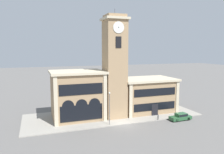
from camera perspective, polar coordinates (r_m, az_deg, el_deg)
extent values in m
plane|color=#605E5B|center=(42.53, 3.18, -12.40)|extent=(300.00, 300.00, 0.00)
cube|color=gray|center=(48.30, 0.12, -9.87)|extent=(37.02, 13.12, 0.15)
cube|color=#9E7F5B|center=(45.10, 0.70, 1.86)|extent=(4.21, 4.21, 20.11)
cube|color=beige|center=(45.31, 0.72, 14.92)|extent=(4.91, 4.91, 0.45)
cube|color=#9E7F5B|center=(45.39, 0.72, 15.57)|extent=(3.87, 3.87, 0.60)
cylinder|color=#4C4C51|center=(45.53, 0.72, 16.69)|extent=(0.10, 0.10, 1.20)
cylinder|color=silver|center=(43.10, 1.74, 12.84)|extent=(2.25, 0.10, 2.25)
cylinder|color=black|center=(43.04, 1.77, 12.85)|extent=(0.18, 0.04, 0.18)
cylinder|color=silver|center=(45.89, 3.30, 12.49)|extent=(0.10, 2.25, 2.25)
cylinder|color=black|center=(45.92, 3.38, 12.48)|extent=(0.04, 0.18, 0.18)
cube|color=black|center=(42.93, 1.72, 9.08)|extent=(1.18, 0.10, 2.20)
cube|color=#9E7F5B|center=(45.75, -9.00, -4.89)|extent=(10.16, 8.01, 9.48)
cube|color=beige|center=(44.98, -9.13, 1.30)|extent=(10.86, 8.71, 0.45)
cube|color=beige|center=(41.20, -14.45, -6.39)|extent=(0.70, 0.16, 9.48)
cube|color=beige|center=(43.03, -1.76, -5.58)|extent=(0.70, 0.16, 9.48)
cube|color=black|center=(41.45, -8.02, -3.20)|extent=(8.33, 0.10, 2.09)
cube|color=black|center=(42.51, -7.91, -9.24)|extent=(8.13, 0.10, 3.03)
cylinder|color=black|center=(41.68, -11.39, -7.49)|extent=(2.23, 0.06, 2.23)
cylinder|color=black|center=(42.09, -7.94, -7.27)|extent=(2.23, 0.06, 2.23)
cylinder|color=black|center=(42.66, -4.58, -7.02)|extent=(2.23, 0.06, 2.23)
cube|color=#9E7F5B|center=(51.28, 8.86, -4.85)|extent=(12.11, 8.01, 7.25)
cube|color=beige|center=(50.62, 8.95, -0.58)|extent=(12.81, 8.71, 0.45)
cube|color=beige|center=(45.23, 4.94, -6.42)|extent=(0.70, 0.16, 7.25)
cube|color=beige|center=(50.95, 16.74, -5.15)|extent=(0.70, 0.16, 7.25)
cube|color=black|center=(47.52, 11.23, -3.89)|extent=(9.93, 0.10, 1.60)
cube|color=black|center=(48.42, 11.12, -8.45)|extent=(1.50, 0.12, 2.61)
cube|color=black|center=(48.22, 11.14, -7.55)|extent=(9.93, 0.10, 1.62)
cube|color=#285633|center=(47.09, 17.41, -10.11)|extent=(4.58, 1.86, 0.66)
cube|color=#285633|center=(47.02, 17.62, -9.35)|extent=(2.22, 1.61, 0.58)
cube|color=black|center=(47.02, 17.62, -9.35)|extent=(2.14, 1.64, 0.44)
cylinder|color=black|center=(45.75, 16.61, -10.82)|extent=(0.68, 0.24, 0.67)
cylinder|color=black|center=(46.86, 15.47, -10.35)|extent=(0.68, 0.24, 0.67)
cylinder|color=black|center=(47.47, 19.32, -10.27)|extent=(0.68, 0.24, 0.67)
cylinder|color=black|center=(48.55, 18.16, -9.83)|extent=(0.68, 0.24, 0.67)
cylinder|color=#4C4C51|center=(41.32, -0.66, -8.47)|extent=(0.12, 0.12, 5.89)
sphere|color=silver|center=(40.59, -0.67, -4.22)|extent=(0.36, 0.36, 0.36)
cylinder|color=black|center=(45.86, 11.93, -10.28)|extent=(0.18, 0.18, 0.90)
sphere|color=black|center=(45.71, 11.95, -9.65)|extent=(0.16, 0.16, 0.16)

